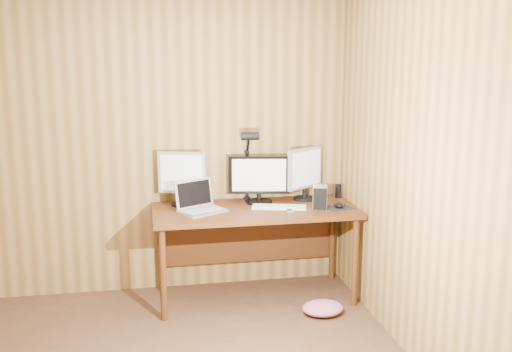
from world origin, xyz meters
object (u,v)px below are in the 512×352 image
object	(u,v)px
desk	(253,221)
hard_drive	(320,197)
monitor_center	(259,179)
laptop	(199,204)
phone	(289,210)
keyboard	(279,207)
mouse	(339,205)
speaker	(338,191)
desk_lamp	(249,155)
monitor_right	(305,172)
monitor_left	(182,177)

from	to	relation	value
desk	hard_drive	xyz separation A→B (m)	(0.51, -0.15, 0.21)
hard_drive	monitor_center	bearing A→B (deg)	166.66
laptop	phone	bearing A→B (deg)	-39.43
desk	keyboard	world-z (taller)	keyboard
monitor_center	keyboard	world-z (taller)	monitor_center
monitor_center	hard_drive	xyz separation A→B (m)	(0.44, -0.24, -0.11)
keyboard	mouse	xyz separation A→B (m)	(0.46, -0.08, 0.01)
desk	mouse	distance (m)	0.69
desk	laptop	distance (m)	0.48
keyboard	speaker	distance (m)	0.62
monitor_center	phone	size ratio (longest dim) A/B	5.15
desk_lamp	phone	bearing A→B (deg)	-63.72
monitor_center	monitor_right	size ratio (longest dim) A/B	1.13
desk	desk_lamp	xyz separation A→B (m)	(-0.01, 0.16, 0.51)
laptop	desk_lamp	distance (m)	0.59
monitor_center	laptop	bearing A→B (deg)	-151.69
monitor_center	hard_drive	bearing A→B (deg)	-18.55
monitor_right	desk_lamp	world-z (taller)	desk_lamp
monitor_center	hard_drive	size ratio (longest dim) A/B	2.66
mouse	keyboard	bearing A→B (deg)	164.06
monitor_center	speaker	world-z (taller)	monitor_center
desk	keyboard	size ratio (longest dim) A/B	3.61
hard_drive	phone	xyz separation A→B (m)	(-0.26, -0.05, -0.08)
desk	speaker	size ratio (longest dim) A/B	13.66
mouse	hard_drive	xyz separation A→B (m)	(-0.15, 0.03, 0.06)
monitor_center	monitor_right	distance (m)	0.40
monitor_right	hard_drive	world-z (taller)	monitor_right
phone	desk_lamp	world-z (taller)	desk_lamp
desk	monitor_left	bearing A→B (deg)	167.01
monitor_center	speaker	size ratio (longest dim) A/B	4.20
desk_lamp	mouse	bearing A→B (deg)	-36.46
monitor_left	keyboard	bearing A→B (deg)	2.17
phone	monitor_right	bearing A→B (deg)	66.96
monitor_left	phone	xyz separation A→B (m)	(0.80, -0.33, -0.23)
hard_drive	phone	bearing A→B (deg)	-153.33
desk	desk_lamp	distance (m)	0.53
laptop	hard_drive	size ratio (longest dim) A/B	2.25
desk	monitor_left	world-z (taller)	monitor_left
monitor_left	keyboard	xyz separation A→B (m)	(0.74, -0.23, -0.22)
monitor_left	hard_drive	xyz separation A→B (m)	(1.06, -0.28, -0.15)
desk	monitor_left	xyz separation A→B (m)	(-0.55, 0.13, 0.36)
desk	hard_drive	distance (m)	0.57
speaker	laptop	bearing A→B (deg)	-169.86
monitor_right	speaker	bearing A→B (deg)	-31.82
monitor_right	desk_lamp	size ratio (longest dim) A/B	0.70
hard_drive	speaker	xyz separation A→B (m)	(0.25, 0.29, -0.03)
desk	mouse	world-z (taller)	mouse
monitor_left	desk_lamp	distance (m)	0.57
monitor_right	speaker	xyz separation A→B (m)	(0.30, 0.01, -0.18)
monitor_center	mouse	distance (m)	0.67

